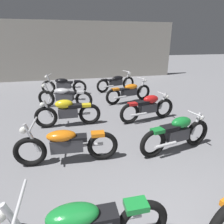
{
  "coord_description": "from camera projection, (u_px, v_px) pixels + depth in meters",
  "views": [
    {
      "loc": [
        -1.24,
        -0.66,
        2.51
      ],
      "look_at": [
        0.0,
        4.41,
        0.55
      ],
      "focal_mm": 31.19,
      "sensor_mm": 36.0,
      "label": 1
    }
  ],
  "objects": [
    {
      "name": "back_wall",
      "position": [
        82.0,
        51.0,
        12.64
      ],
      "size": [
        12.51,
        0.24,
        3.6
      ],
      "primitive_type": "cube",
      "color": "#9E998E",
      "rests_on": "ground"
    },
    {
      "name": "motorcycle_left_row_1",
      "position": [
        66.0,
        144.0,
        4.06
      ],
      "size": [
        2.17,
        0.68,
        0.97
      ],
      "color": "black",
      "rests_on": "ground"
    },
    {
      "name": "motorcycle_left_row_2",
      "position": [
        68.0,
        112.0,
        5.85
      ],
      "size": [
        1.97,
        0.48,
        0.88
      ],
      "color": "black",
      "rests_on": "ground"
    },
    {
      "name": "motorcycle_left_row_3",
      "position": [
        64.0,
        96.0,
        7.49
      ],
      "size": [
        2.07,
        0.97,
        0.97
      ],
      "color": "black",
      "rests_on": "ground"
    },
    {
      "name": "motorcycle_left_row_4",
      "position": [
        64.0,
        85.0,
        9.34
      ],
      "size": [
        2.14,
        0.78,
        0.97
      ],
      "color": "black",
      "rests_on": "ground"
    },
    {
      "name": "motorcycle_right_row_1",
      "position": [
        177.0,
        133.0,
        4.52
      ],
      "size": [
        1.96,
        0.61,
        0.88
      ],
      "color": "black",
      "rests_on": "ground"
    },
    {
      "name": "motorcycle_right_row_2",
      "position": [
        148.0,
        107.0,
        6.25
      ],
      "size": [
        1.96,
        0.58,
        0.88
      ],
      "color": "black",
      "rests_on": "ground"
    },
    {
      "name": "motorcycle_right_row_3",
      "position": [
        129.0,
        92.0,
        8.13
      ],
      "size": [
        2.13,
        0.84,
        0.97
      ],
      "color": "black",
      "rests_on": "ground"
    },
    {
      "name": "motorcycle_right_row_4",
      "position": [
        116.0,
        82.0,
        9.93
      ],
      "size": [
        2.13,
        0.84,
        0.97
      ],
      "color": "black",
      "rests_on": "ground"
    }
  ]
}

